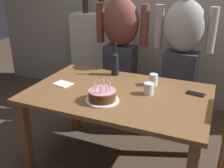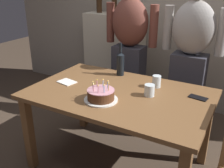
{
  "view_description": "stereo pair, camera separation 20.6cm",
  "coord_description": "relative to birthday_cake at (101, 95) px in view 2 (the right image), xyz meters",
  "views": [
    {
      "loc": [
        0.72,
        -1.84,
        1.63
      ],
      "look_at": [
        -0.02,
        -0.08,
        0.84
      ],
      "focal_mm": 41.4,
      "sensor_mm": 36.0,
      "label": 1
    },
    {
      "loc": [
        0.91,
        -1.75,
        1.63
      ],
      "look_at": [
        -0.02,
        -0.08,
        0.84
      ],
      "focal_mm": 41.4,
      "sensor_mm": 36.0,
      "label": 2
    }
  ],
  "objects": [
    {
      "name": "ground_plane",
      "position": [
        0.05,
        0.21,
        -0.78
      ],
      "size": [
        10.0,
        10.0,
        0.0
      ],
      "primitive_type": "plane",
      "color": "#47382B"
    },
    {
      "name": "person_woman_cardigan",
      "position": [
        0.43,
        1.02,
        0.09
      ],
      "size": [
        0.61,
        0.27,
        1.66
      ],
      "rotation": [
        0.0,
        0.0,
        3.14
      ],
      "color": "#33333D",
      "rests_on": "ground_plane"
    },
    {
      "name": "water_glass_far",
      "position": [
        0.3,
        0.27,
        0.0
      ],
      "size": [
        0.08,
        0.08,
        0.1
      ],
      "primitive_type": "cylinder",
      "color": "silver",
      "rests_on": "dining_table"
    },
    {
      "name": "person_man_bearded",
      "position": [
        -0.25,
        1.02,
        0.09
      ],
      "size": [
        0.61,
        0.27,
        1.66
      ],
      "rotation": [
        0.0,
        0.0,
        3.14
      ],
      "color": "#33333D",
      "rests_on": "ground_plane"
    },
    {
      "name": "birthday_cake",
      "position": [
        0.0,
        0.0,
        0.0
      ],
      "size": [
        0.26,
        0.26,
        0.16
      ],
      "color": "white",
      "rests_on": "dining_table"
    },
    {
      "name": "wine_bottle",
      "position": [
        -0.13,
        0.58,
        0.08
      ],
      "size": [
        0.07,
        0.07,
        0.32
      ],
      "color": "black",
      "rests_on": "dining_table"
    },
    {
      "name": "cell_phone",
      "position": [
        0.65,
        0.41,
        -0.04
      ],
      "size": [
        0.15,
        0.09,
        0.01
      ],
      "primitive_type": "cube",
      "rotation": [
        0.0,
        0.0,
        -0.16
      ],
      "color": "black",
      "rests_on": "dining_table"
    },
    {
      "name": "back_wall",
      "position": [
        0.05,
        1.76,
        0.52
      ],
      "size": [
        5.2,
        0.1,
        2.6
      ],
      "primitive_type": "cube",
      "color": "#9E9384",
      "rests_on": "ground_plane"
    },
    {
      "name": "water_glass_near",
      "position": [
        0.28,
        0.47,
        0.01
      ],
      "size": [
        0.07,
        0.07,
        0.1
      ],
      "primitive_type": "cylinder",
      "color": "silver",
      "rests_on": "dining_table"
    },
    {
      "name": "napkin_stack",
      "position": [
        -0.47,
        0.17,
        -0.04
      ],
      "size": [
        0.18,
        0.15,
        0.01
      ],
      "primitive_type": "cube",
      "rotation": [
        0.0,
        0.0,
        -0.2
      ],
      "color": "white",
      "rests_on": "dining_table"
    },
    {
      "name": "shelf_cabinet",
      "position": [
        -0.73,
        1.54,
        -0.18
      ],
      "size": [
        0.82,
        0.3,
        1.48
      ],
      "color": "beige",
      "rests_on": "ground_plane"
    },
    {
      "name": "dining_table",
      "position": [
        0.05,
        0.21,
        -0.14
      ],
      "size": [
        1.5,
        0.96,
        0.74
      ],
      "color": "brown",
      "rests_on": "ground_plane"
    }
  ]
}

